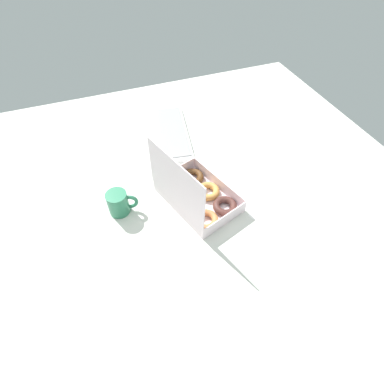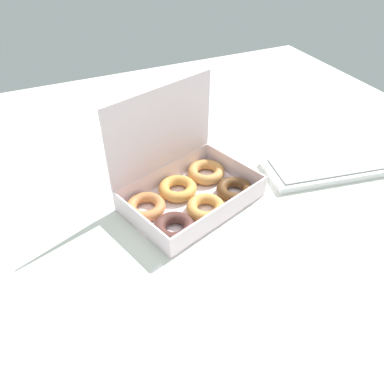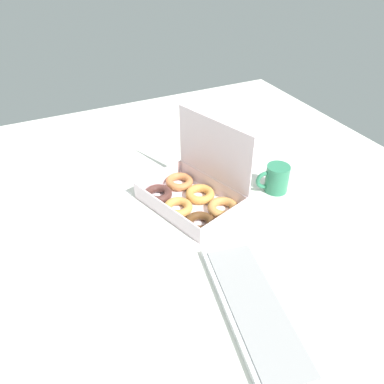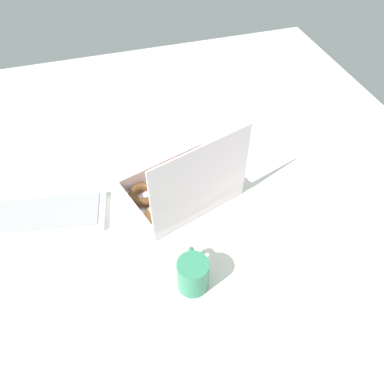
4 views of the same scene
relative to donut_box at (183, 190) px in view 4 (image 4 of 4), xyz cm
name	(u,v)px [view 4 (image 4 of 4)]	position (x,y,z in cm)	size (l,w,h in cm)	color
ground_plane	(171,192)	(2.73, -4.14, -4.41)	(180.00, 180.00, 2.00)	silver
donut_box	(183,190)	(0.00, 0.00, 0.00)	(35.86, 29.56, 26.70)	white
keyboard	(31,216)	(43.84, -4.83, -2.35)	(43.65, 21.32, 2.20)	white
coffee_mug	(193,273)	(5.55, 28.22, 1.45)	(7.75, 11.34, 9.48)	#2E7A56
paper_napkin	(211,135)	(-17.68, -25.44, -3.34)	(15.70, 13.34, 0.15)	white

